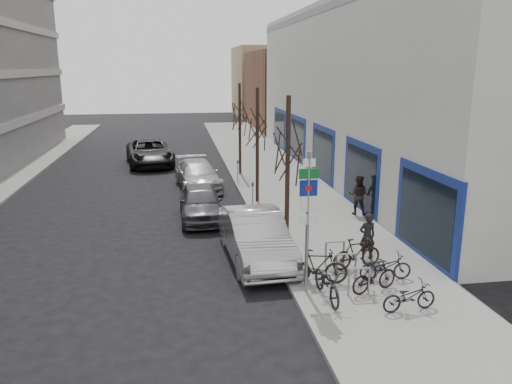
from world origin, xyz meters
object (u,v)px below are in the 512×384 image
object	(u,v)px
bike_far_curb	(409,294)
pedestrian_near	(367,236)
tree_near	(288,137)
tree_mid	(257,118)
bike_near_right	(374,276)
bike_rack	(346,263)
parked_car_back	(198,175)
parked_car_mid	(201,202)
pedestrian_far	(358,195)
parked_car_front	(256,237)
lane_car	(150,152)
bike_mid_inner	(318,266)
bike_far_inner	(357,253)
bike_near_left	(327,280)
meter_mid	(253,193)
bike_mid_curb	(386,265)
tree_far	(240,107)
highway_sign_pole	(308,214)
meter_back	(238,169)
meter_front	(277,233)

from	to	relation	value
bike_far_curb	pedestrian_near	xyz separation A→B (m)	(0.23, 3.64, 0.33)
tree_near	tree_mid	world-z (taller)	same
bike_near_right	bike_rack	bearing A→B (deg)	9.44
bike_far_curb	parked_car_back	distance (m)	16.04
parked_car_mid	pedestrian_far	size ratio (longest dim) A/B	2.50
parked_car_front	lane_car	world-z (taller)	lane_car
parked_car_mid	parked_car_back	xyz separation A→B (m)	(0.14, 5.70, -0.01)
bike_mid_inner	parked_car_front	xyz separation A→B (m)	(-1.47, 2.45, 0.16)
tree_mid	parked_car_mid	xyz separation A→B (m)	(-2.80, -2.01, -3.35)
bike_far_inner	pedestrian_far	size ratio (longest dim) A/B	0.98
parked_car_back	bike_near_left	bearing A→B (deg)	-85.16
bike_rack	meter_mid	distance (m)	8.07
tree_near	bike_far_curb	distance (m)	6.55
bike_mid_curb	parked_car_mid	world-z (taller)	parked_car_mid
tree_far	pedestrian_far	bearing A→B (deg)	-67.06
bike_far_inner	parked_car_mid	bearing A→B (deg)	23.36
highway_sign_pole	parked_car_back	size ratio (longest dim) A/B	0.82
bike_mid_inner	pedestrian_far	world-z (taller)	pedestrian_far
meter_back	parked_car_back	world-z (taller)	parked_car_back
bike_rack	bike_near_left	size ratio (longest dim) A/B	1.21
bike_far_inner	parked_car_mid	size ratio (longest dim) A/B	0.39
tree_mid	tree_far	world-z (taller)	same
parked_car_front	meter_front	bearing A→B (deg)	4.84
parked_car_front	pedestrian_far	bearing A→B (deg)	35.88
tree_mid	pedestrian_near	distance (m)	8.89
pedestrian_far	highway_sign_pole	bearing A→B (deg)	86.89
tree_near	meter_mid	distance (m)	5.95
lane_car	meter_back	bearing A→B (deg)	-61.47
bike_far_curb	lane_car	bearing A→B (deg)	13.34
bike_mid_curb	bike_far_curb	size ratio (longest dim) A/B	1.04
bike_mid_inner	lane_car	size ratio (longest dim) A/B	0.29
lane_car	pedestrian_near	bearing A→B (deg)	-75.05
bike_near_right	pedestrian_far	size ratio (longest dim) A/B	0.89
bike_rack	parked_car_front	bearing A→B (deg)	136.33
parked_car_back	bike_far_curb	bearing A→B (deg)	-79.11
tree_far	bike_near_left	distance (m)	17.44
parked_car_front	meter_back	bearing A→B (deg)	82.70
bike_far_inner	bike_near_left	bearing A→B (deg)	129.82
bike_mid_curb	bike_far_curb	distance (m)	1.98
bike_mid_inner	lane_car	bearing A→B (deg)	28.55
meter_mid	parked_car_back	distance (m)	5.65
highway_sign_pole	tree_far	distance (m)	16.59
highway_sign_pole	lane_car	xyz separation A→B (m)	(-5.36, 20.92, -1.61)
bike_mid_curb	tree_mid	bearing A→B (deg)	17.20
bike_far_inner	pedestrian_far	world-z (taller)	pedestrian_far
meter_back	pedestrian_far	distance (m)	8.17
parked_car_back	pedestrian_near	bearing A→B (deg)	-73.14
pedestrian_far	tree_far	bearing A→B (deg)	-39.87
bike_near_left	parked_car_mid	size ratio (longest dim) A/B	0.42
bike_rack	parked_car_front	size ratio (longest dim) A/B	0.44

